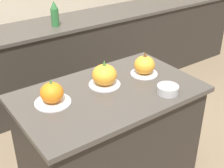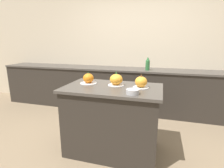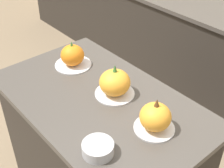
{
  "view_description": "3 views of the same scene",
  "coord_description": "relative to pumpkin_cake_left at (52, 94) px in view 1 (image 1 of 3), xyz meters",
  "views": [
    {
      "loc": [
        -1.03,
        -1.47,
        1.95
      ],
      "look_at": [
        0.02,
        -0.0,
        0.96
      ],
      "focal_mm": 50.0,
      "sensor_mm": 36.0,
      "label": 1
    },
    {
      "loc": [
        0.59,
        -2.07,
        1.47
      ],
      "look_at": [
        -0.01,
        0.0,
        0.95
      ],
      "focal_mm": 28.0,
      "sensor_mm": 36.0,
      "label": 2
    },
    {
      "loc": [
        1.05,
        -0.8,
        1.96
      ],
      "look_at": [
        0.05,
        0.05,
        1.02
      ],
      "focal_mm": 50.0,
      "sensor_mm": 36.0,
      "label": 3
    }
  ],
  "objects": [
    {
      "name": "bottle_tall",
      "position": [
        0.69,
        1.33,
        0.07
      ],
      "size": [
        0.08,
        0.08,
        0.26
      ],
      "color": "#2D6B38",
      "rests_on": "back_counter"
    },
    {
      "name": "kitchen_island",
      "position": [
        0.37,
        -0.09,
        -0.52
      ],
      "size": [
        1.24,
        0.75,
        0.91
      ],
      "color": "#2D2823",
      "rests_on": "ground_plane"
    },
    {
      "name": "pumpkin_cake_left",
      "position": [
        0.0,
        0.0,
        0.0
      ],
      "size": [
        0.23,
        0.23,
        0.17
      ],
      "color": "silver",
      "rests_on": "kitchen_island"
    },
    {
      "name": "pumpkin_cake_center",
      "position": [
        0.39,
        0.0,
        0.01
      ],
      "size": [
        0.22,
        0.22,
        0.19
      ],
      "color": "silver",
      "rests_on": "kitchen_island"
    },
    {
      "name": "back_counter",
      "position": [
        0.37,
        1.42,
        -0.51
      ],
      "size": [
        6.0,
        0.6,
        0.92
      ],
      "color": "#2D2823",
      "rests_on": "ground_plane"
    },
    {
      "name": "pumpkin_cake_right",
      "position": [
        0.72,
        -0.03,
        0.0
      ],
      "size": [
        0.2,
        0.2,
        0.18
      ],
      "color": "silver",
      "rests_on": "kitchen_island"
    },
    {
      "name": "mixing_bowl",
      "position": [
        0.67,
        -0.33,
        -0.04
      ],
      "size": [
        0.14,
        0.14,
        0.05
      ],
      "color": "#ADADB2",
      "rests_on": "kitchen_island"
    }
  ]
}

